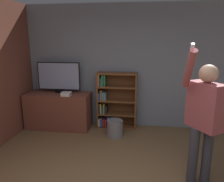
% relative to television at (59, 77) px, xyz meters
% --- Properties ---
extents(wall_back, '(6.50, 0.06, 2.70)m').
position_rel_television_xyz_m(wall_back, '(1.50, 0.26, 0.21)').
color(wall_back, gray).
rests_on(wall_back, ground_plane).
extents(tv_ledge, '(1.41, 0.58, 0.79)m').
position_rel_television_xyz_m(tv_ledge, '(0.00, -0.11, -0.74)').
color(tv_ledge, brown).
rests_on(tv_ledge, ground_plane).
extents(television, '(0.96, 0.22, 0.67)m').
position_rel_television_xyz_m(television, '(0.00, 0.00, 0.00)').
color(television, black).
rests_on(television, tv_ledge).
extents(game_console, '(0.19, 0.17, 0.08)m').
position_rel_television_xyz_m(game_console, '(0.25, -0.29, -0.31)').
color(game_console, white).
rests_on(game_console, tv_ledge).
extents(bookshelf, '(0.88, 0.28, 1.25)m').
position_rel_television_xyz_m(bookshelf, '(1.21, 0.08, -0.54)').
color(bookshelf, brown).
rests_on(bookshelf, ground_plane).
extents(person, '(0.61, 0.57, 1.92)m').
position_rel_television_xyz_m(person, '(2.64, -1.75, -0.13)').
color(person, '#383842').
rests_on(person, ground_plane).
extents(waste_bin, '(0.32, 0.32, 0.35)m').
position_rel_television_xyz_m(waste_bin, '(1.31, -0.43, -0.96)').
color(waste_bin, gray).
rests_on(waste_bin, ground_plane).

